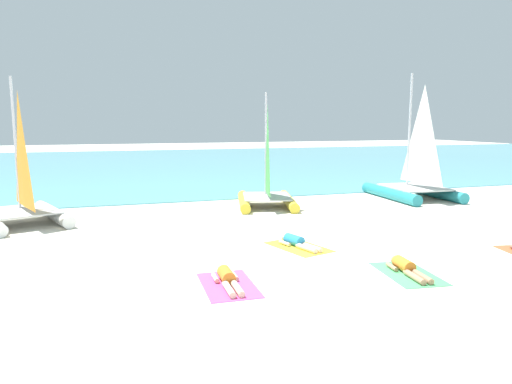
{
  "coord_description": "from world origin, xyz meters",
  "views": [
    {
      "loc": [
        -4.79,
        -9.92,
        3.47
      ],
      "look_at": [
        0.0,
        4.7,
        1.2
      ],
      "focal_mm": 33.04,
      "sensor_mm": 36.0,
      "label": 1
    }
  ],
  "objects_px": {
    "sailboat_yellow": "(267,190)",
    "sailboat_white": "(23,202)",
    "sunbather_leftmost": "(228,278)",
    "towel_center_right": "(408,274)",
    "towel_leftmost": "(228,285)",
    "sailboat_teal": "(414,180)",
    "sunbather_center_right": "(407,268)",
    "towel_center_left": "(298,247)",
    "sunbather_center_left": "(297,242)"
  },
  "relations": [
    {
      "from": "towel_leftmost",
      "to": "towel_center_left",
      "type": "bearing_deg",
      "value": 42.18
    },
    {
      "from": "sailboat_yellow",
      "to": "towel_leftmost",
      "type": "distance_m",
      "value": 9.69
    },
    {
      "from": "sailboat_teal",
      "to": "towel_center_right",
      "type": "distance_m",
      "value": 11.63
    },
    {
      "from": "sunbather_leftmost",
      "to": "towel_center_right",
      "type": "distance_m",
      "value": 4.2
    },
    {
      "from": "sailboat_white",
      "to": "sunbather_center_right",
      "type": "distance_m",
      "value": 12.75
    },
    {
      "from": "towel_leftmost",
      "to": "sunbather_center_right",
      "type": "relative_size",
      "value": 1.21
    },
    {
      "from": "sunbather_leftmost",
      "to": "towel_center_left",
      "type": "distance_m",
      "value": 3.58
    },
    {
      "from": "sailboat_teal",
      "to": "sunbather_center_right",
      "type": "relative_size",
      "value": 3.64
    },
    {
      "from": "sailboat_teal",
      "to": "towel_center_left",
      "type": "bearing_deg",
      "value": -140.36
    },
    {
      "from": "towel_center_right",
      "to": "sailboat_white",
      "type": "bearing_deg",
      "value": 136.63
    },
    {
      "from": "towel_leftmost",
      "to": "sunbather_center_right",
      "type": "height_order",
      "value": "sunbather_center_right"
    },
    {
      "from": "towel_leftmost",
      "to": "sailboat_teal",
      "type": "bearing_deg",
      "value": 38.03
    },
    {
      "from": "sailboat_yellow",
      "to": "sunbather_center_right",
      "type": "relative_size",
      "value": 3.0
    },
    {
      "from": "sailboat_teal",
      "to": "sailboat_white",
      "type": "xyz_separation_m",
      "value": [
        -16.27,
        -0.48,
        -0.1
      ]
    },
    {
      "from": "sailboat_teal",
      "to": "towel_leftmost",
      "type": "distance_m",
      "value": 14.16
    },
    {
      "from": "sailboat_yellow",
      "to": "towel_leftmost",
      "type": "xyz_separation_m",
      "value": [
        -3.98,
        -8.81,
        -0.7
      ]
    },
    {
      "from": "towel_leftmost",
      "to": "towel_center_right",
      "type": "height_order",
      "value": "same"
    },
    {
      "from": "sailboat_yellow",
      "to": "sailboat_teal",
      "type": "height_order",
      "value": "sailboat_teal"
    },
    {
      "from": "sunbather_leftmost",
      "to": "towel_center_right",
      "type": "bearing_deg",
      "value": -6.1
    },
    {
      "from": "sailboat_teal",
      "to": "towel_leftmost",
      "type": "bearing_deg",
      "value": -138.94
    },
    {
      "from": "towel_center_right",
      "to": "sunbather_center_right",
      "type": "relative_size",
      "value": 1.21
    },
    {
      "from": "towel_leftmost",
      "to": "sailboat_white",
      "type": "bearing_deg",
      "value": 121.98
    },
    {
      "from": "towel_leftmost",
      "to": "sunbather_leftmost",
      "type": "distance_m",
      "value": 0.14
    },
    {
      "from": "towel_leftmost",
      "to": "sunbather_center_left",
      "type": "height_order",
      "value": "sunbather_center_left"
    },
    {
      "from": "sailboat_yellow",
      "to": "sailboat_white",
      "type": "xyz_separation_m",
      "value": [
        -9.11,
        -0.58,
        0.05
      ]
    },
    {
      "from": "sunbather_center_left",
      "to": "sunbather_center_right",
      "type": "bearing_deg",
      "value": -79.29
    },
    {
      "from": "sailboat_yellow",
      "to": "towel_center_right",
      "type": "bearing_deg",
      "value": -74.33
    },
    {
      "from": "towel_leftmost",
      "to": "towel_center_left",
      "type": "height_order",
      "value": "same"
    },
    {
      "from": "sailboat_yellow",
      "to": "sunbather_center_left",
      "type": "xyz_separation_m",
      "value": [
        -1.31,
        -6.31,
        -0.57
      ]
    },
    {
      "from": "sailboat_teal",
      "to": "sunbather_center_right",
      "type": "xyz_separation_m",
      "value": [
        -6.97,
        -9.19,
        -0.72
      ]
    },
    {
      "from": "sailboat_teal",
      "to": "towel_leftmost",
      "type": "height_order",
      "value": "sailboat_teal"
    },
    {
      "from": "sailboat_white",
      "to": "towel_leftmost",
      "type": "distance_m",
      "value": 9.73
    },
    {
      "from": "sailboat_teal",
      "to": "towel_leftmost",
      "type": "xyz_separation_m",
      "value": [
        -11.14,
        -8.71,
        -0.84
      ]
    },
    {
      "from": "sailboat_white",
      "to": "towel_center_right",
      "type": "relative_size",
      "value": 2.65
    },
    {
      "from": "sailboat_white",
      "to": "sunbather_center_left",
      "type": "xyz_separation_m",
      "value": [
        7.8,
        -5.73,
        -0.62
      ]
    },
    {
      "from": "sailboat_yellow",
      "to": "towel_center_left",
      "type": "distance_m",
      "value": 6.54
    },
    {
      "from": "sailboat_yellow",
      "to": "sailboat_white",
      "type": "distance_m",
      "value": 9.13
    },
    {
      "from": "sailboat_yellow",
      "to": "towel_leftmost",
      "type": "relative_size",
      "value": 2.48
    },
    {
      "from": "sunbather_leftmost",
      "to": "sunbather_center_left",
      "type": "bearing_deg",
      "value": 44.7
    },
    {
      "from": "towel_center_left",
      "to": "sunbather_center_right",
      "type": "height_order",
      "value": "sunbather_center_right"
    },
    {
      "from": "sailboat_teal",
      "to": "sailboat_white",
      "type": "relative_size",
      "value": 1.13
    },
    {
      "from": "sailboat_yellow",
      "to": "towel_center_right",
      "type": "xyz_separation_m",
      "value": [
        0.17,
        -9.36,
        -0.7
      ]
    },
    {
      "from": "towel_center_right",
      "to": "sunbather_center_right",
      "type": "bearing_deg",
      "value": 82.76
    },
    {
      "from": "sailboat_yellow",
      "to": "towel_leftmost",
      "type": "height_order",
      "value": "sailboat_yellow"
    },
    {
      "from": "sailboat_yellow",
      "to": "sunbather_center_left",
      "type": "height_order",
      "value": "sailboat_yellow"
    },
    {
      "from": "sailboat_white",
      "to": "sunbather_center_right",
      "type": "relative_size",
      "value": 3.22
    },
    {
      "from": "sunbather_center_left",
      "to": "towel_center_left",
      "type": "bearing_deg",
      "value": -90.0
    },
    {
      "from": "sailboat_teal",
      "to": "sunbather_center_right",
      "type": "height_order",
      "value": "sailboat_teal"
    },
    {
      "from": "sunbather_leftmost",
      "to": "towel_center_right",
      "type": "xyz_separation_m",
      "value": [
        4.15,
        -0.61,
        -0.13
      ]
    },
    {
      "from": "sailboat_white",
      "to": "sunbather_leftmost",
      "type": "distance_m",
      "value": 9.66
    }
  ]
}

